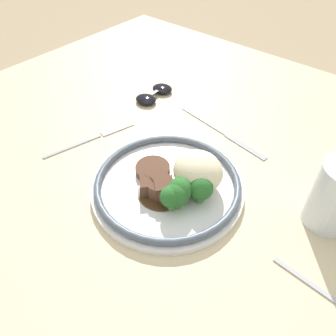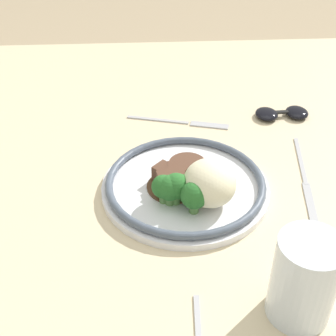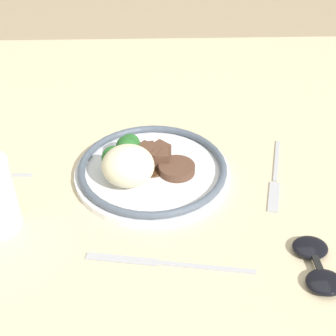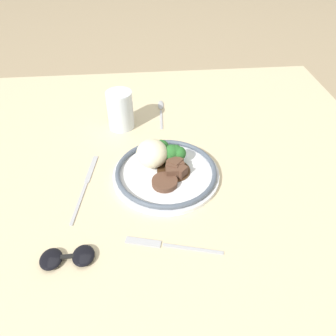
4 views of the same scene
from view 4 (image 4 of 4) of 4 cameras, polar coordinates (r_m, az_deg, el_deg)
name	(u,v)px [view 4 (image 4 of 4)]	position (r m, az deg, el deg)	size (l,w,h in m)	color
ground_plane	(167,192)	(0.82, -0.23, -4.16)	(8.00, 8.00, 0.00)	#998466
dining_table	(167,186)	(0.80, -0.23, -3.14)	(1.20, 1.18, 0.04)	beige
plate	(164,167)	(0.79, -0.74, 0.20)	(0.26, 0.26, 0.08)	white
juice_glass	(121,112)	(0.95, -8.26, 9.59)	(0.07, 0.07, 0.11)	#F4AD19
fork	(164,245)	(0.66, -0.72, -13.25)	(0.06, 0.19, 0.00)	#ADADB2
knife	(86,185)	(0.80, -14.14, -2.80)	(0.23, 0.04, 0.00)	#ADADB2
spoon	(161,108)	(1.05, -1.25, 10.35)	(0.16, 0.02, 0.01)	#ADADB2
sunglasses	(67,257)	(0.67, -17.13, -14.64)	(0.05, 0.10, 0.01)	black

